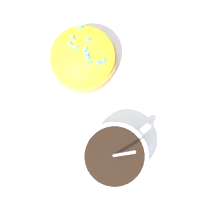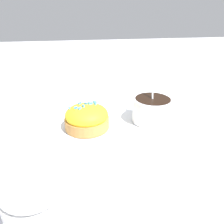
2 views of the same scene
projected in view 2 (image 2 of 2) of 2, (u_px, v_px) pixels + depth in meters
The scene contains 5 objects.
ground_plane at pixel (120, 124), 0.51m from camera, with size 3.00×3.00×0.00m, color #B2B2B7.
paper_napkin at pixel (120, 124), 0.51m from camera, with size 0.34×0.35×0.00m.
coffee_cup at pixel (152, 109), 0.51m from camera, with size 0.09×0.11×0.10m.
frosted_pastry at pixel (87, 117), 0.48m from camera, with size 0.10×0.10×0.06m.
sugar_bowl at pixel (35, 198), 0.27m from camera, with size 0.08×0.08×0.07m.
Camera 2 is at (0.09, 0.44, 0.24)m, focal length 35.00 mm.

